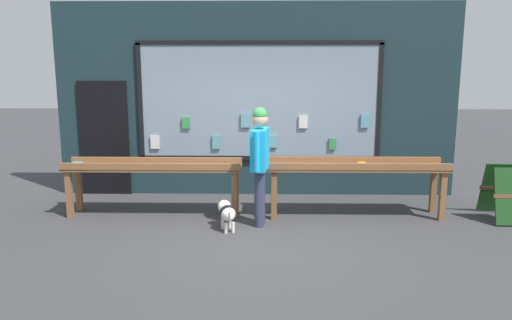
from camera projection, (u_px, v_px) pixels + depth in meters
The scene contains 7 objects.
ground_plane at pixel (253, 236), 7.09m from camera, with size 40.00×40.00×0.00m, color #38383A.
shopfront_facade at pixel (254, 101), 9.11m from camera, with size 7.27×0.29×3.48m.
display_table_left at pixel (153, 171), 7.96m from camera, with size 2.81×0.56×0.89m.
display_table_right at pixel (356, 171), 7.89m from camera, with size 2.81×0.60×0.91m.
person_browsing at pixel (260, 156), 7.37m from camera, with size 0.29×0.69×1.78m.
small_dog at pixel (227, 212), 7.30m from camera, with size 0.32×0.54×0.41m.
sandwich_board_sign at pixel (507, 192), 7.78m from camera, with size 0.64×0.86×0.84m.
Camera 1 is at (0.19, -6.75, 2.42)m, focal length 35.00 mm.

